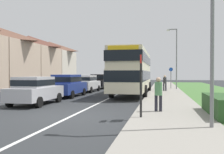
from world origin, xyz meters
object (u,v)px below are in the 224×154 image
object	(u,v)px
pedestrian_at_stop	(158,92)
pedestrian_walking_away	(165,82)
parked_car_black	(100,81)
cycle_route_sign	(171,77)
parked_car_white	(86,83)
parked_car_silver	(35,89)
double_decker_bus	(133,70)
bus_stop_sign	(141,81)
street_lamp_near	(209,7)
street_lamp_mid	(176,55)
parked_car_blue	(67,85)

from	to	relation	value
pedestrian_at_stop	pedestrian_walking_away	size ratio (longest dim) A/B	1.00
parked_car_black	cycle_route_sign	xyz separation A→B (m)	(8.49, -0.22, 0.48)
pedestrian_walking_away	parked_car_white	bearing A→B (deg)	-169.58
parked_car_silver	parked_car_white	distance (m)	10.06
double_decker_bus	parked_car_white	size ratio (longest dim) A/B	2.50
parked_car_white	bus_stop_sign	bearing A→B (deg)	-64.30
parked_car_white	parked_car_black	bearing A→B (deg)	90.67
parked_car_black	pedestrian_at_stop	xyz separation A→B (m)	(7.27, -17.72, 0.03)
double_decker_bus	pedestrian_at_stop	bearing A→B (deg)	-76.94
parked_car_silver	double_decker_bus	bearing A→B (deg)	58.54
bus_stop_sign	street_lamp_near	world-z (taller)	street_lamp_near
parked_car_black	pedestrian_walking_away	size ratio (longest dim) A/B	2.67
pedestrian_at_stop	parked_car_white	bearing A→B (deg)	121.01
street_lamp_mid	parked_car_blue	bearing A→B (deg)	-132.06
parked_car_white	cycle_route_sign	size ratio (longest dim) A/B	1.80
parked_car_black	street_lamp_mid	world-z (taller)	street_lamp_mid
double_decker_bus	cycle_route_sign	distance (m)	8.43
parked_car_blue	parked_car_white	size ratio (longest dim) A/B	0.97
cycle_route_sign	pedestrian_at_stop	bearing A→B (deg)	-94.01
parked_car_silver	bus_stop_sign	size ratio (longest dim) A/B	1.57
parked_car_white	street_lamp_mid	xyz separation A→B (m)	(8.88, 4.58, 3.01)
parked_car_white	pedestrian_walking_away	distance (m)	7.81
parked_car_silver	cycle_route_sign	world-z (taller)	cycle_route_sign
parked_car_black	pedestrian_at_stop	size ratio (longest dim) A/B	2.67
parked_car_silver	street_lamp_near	size ratio (longest dim) A/B	0.60
parked_car_blue	bus_stop_sign	bearing A→B (deg)	-52.59
parked_car_white	parked_car_black	size ratio (longest dim) A/B	1.02
parked_car_silver	street_lamp_near	bearing A→B (deg)	-29.23
parked_car_white	bus_stop_sign	xyz separation A→B (m)	(6.54, -13.60, 0.63)
parked_car_black	street_lamp_mid	xyz separation A→B (m)	(8.94, -1.16, 2.98)
pedestrian_at_stop	cycle_route_sign	world-z (taller)	cycle_route_sign
double_decker_bus	parked_car_black	size ratio (longest dim) A/B	2.55
parked_car_silver	parked_car_blue	world-z (taller)	parked_car_blue
pedestrian_walking_away	bus_stop_sign	bearing A→B (deg)	-94.34
parked_car_white	parked_car_silver	bearing A→B (deg)	-89.73
double_decker_bus	street_lamp_near	bearing A→B (deg)	-73.17
parked_car_black	pedestrian_walking_away	world-z (taller)	parked_car_black
cycle_route_sign	pedestrian_walking_away	bearing A→B (deg)	-100.26
parked_car_black	parked_car_blue	bearing A→B (deg)	-89.16
street_lamp_near	pedestrian_at_stop	bearing A→B (deg)	118.22
double_decker_bus	parked_car_silver	world-z (taller)	double_decker_bus
parked_car_blue	cycle_route_sign	world-z (taller)	cycle_route_sign
parked_car_silver	street_lamp_near	world-z (taller)	street_lamp_near
pedestrian_at_stop	street_lamp_mid	distance (m)	16.90
parked_car_white	parked_car_black	distance (m)	5.74
parked_car_silver	parked_car_black	size ratio (longest dim) A/B	0.91
street_lamp_mid	pedestrian_at_stop	bearing A→B (deg)	-95.78
street_lamp_near	parked_car_white	bearing A→B (deg)	120.46
parked_car_silver	street_lamp_mid	xyz separation A→B (m)	(8.83, 14.64, 3.02)
pedestrian_at_stop	parked_car_blue	bearing A→B (deg)	136.19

